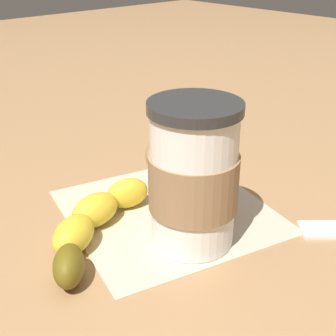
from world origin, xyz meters
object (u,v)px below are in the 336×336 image
coffee_cup (193,177)px  muffin (181,165)px  banana (92,223)px  sugar_packet (323,228)px

coffee_cup → muffin: 0.08m
muffin → coffee_cup: bearing=145.3°
banana → sugar_packet: 0.25m
coffee_cup → sugar_packet: size_ratio=3.03×
banana → sugar_packet: (-0.16, -0.19, -0.02)m
banana → sugar_packet: size_ratio=3.57×
muffin → sugar_packet: bearing=-153.0°
sugar_packet → muffin: bearing=27.0°
muffin → banana: 0.12m
sugar_packet → banana: bearing=50.7°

